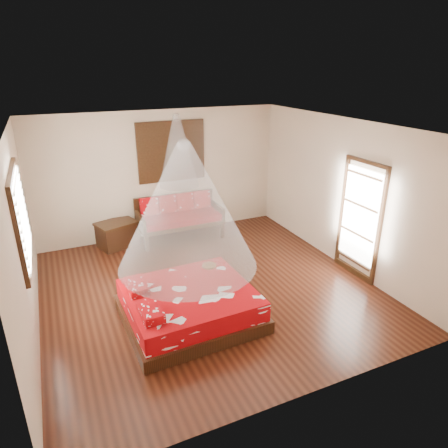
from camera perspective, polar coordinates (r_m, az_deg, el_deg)
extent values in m
cube|color=black|center=(7.15, -2.26, -9.20)|extent=(5.50, 5.50, 0.02)
cube|color=silver|center=(6.19, -2.65, 13.77)|extent=(5.50, 5.50, 0.02)
cube|color=beige|center=(6.16, -27.02, -2.40)|extent=(0.02, 5.50, 2.80)
cube|color=beige|center=(7.93, 16.45, 4.25)|extent=(0.02, 5.50, 2.80)
cube|color=beige|center=(9.05, -9.04, 7.00)|extent=(5.50, 0.02, 2.80)
cube|color=beige|center=(4.35, 11.52, -10.24)|extent=(5.50, 0.02, 2.80)
cube|color=black|center=(6.34, -4.86, -12.60)|extent=(2.00, 1.82, 0.20)
cube|color=#A9050B|center=(6.20, -4.94, -10.69)|extent=(1.90, 1.72, 0.30)
cube|color=#A9050B|center=(5.62, -10.46, -12.24)|extent=(0.29, 0.52, 0.13)
cube|color=#A9050B|center=(6.23, -12.39, -8.71)|extent=(0.29, 0.52, 0.13)
cube|color=black|center=(8.55, -11.02, -2.49)|extent=(0.08, 0.08, 0.42)
cube|color=black|center=(9.05, -0.29, -0.66)|extent=(0.08, 0.08, 0.42)
cube|color=black|center=(9.19, -12.08, -0.82)|extent=(0.08, 0.08, 0.42)
cube|color=black|center=(9.66, -1.99, 0.81)|extent=(0.08, 0.08, 0.42)
cube|color=black|center=(9.01, -6.27, 0.25)|extent=(1.86, 0.83, 0.08)
cube|color=maroon|center=(8.97, -6.30, 0.91)|extent=(1.80, 0.77, 0.14)
cube|color=black|center=(9.25, -7.08, 2.70)|extent=(1.86, 0.06, 0.55)
cube|color=black|center=(8.74, -11.86, 0.34)|extent=(0.06, 0.83, 0.30)
cube|color=black|center=(9.24, -1.07, 2.01)|extent=(0.06, 0.83, 0.30)
cube|color=#A9050B|center=(8.96, -10.65, 2.44)|extent=(0.39, 0.20, 0.41)
cube|color=#A9050B|center=(9.05, -8.12, 2.81)|extent=(0.39, 0.20, 0.41)
cube|color=#A9050B|center=(9.17, -5.64, 3.17)|extent=(0.39, 0.20, 0.41)
cube|color=#A9050B|center=(9.30, -3.23, 3.52)|extent=(0.39, 0.20, 0.41)
cube|color=black|center=(8.91, -14.99, -1.55)|extent=(0.89, 0.75, 0.50)
cube|color=black|center=(8.81, -15.17, 0.09)|extent=(0.94, 0.81, 0.05)
cube|color=black|center=(8.96, -7.53, 10.24)|extent=(1.52, 0.06, 1.32)
cube|color=black|center=(8.95, -7.52, 10.23)|extent=(1.35, 0.04, 1.10)
cube|color=black|center=(6.24, -27.09, 0.87)|extent=(0.08, 1.74, 1.34)
cube|color=silver|center=(6.23, -26.73, 0.93)|extent=(0.04, 1.54, 1.10)
cube|color=black|center=(7.60, 18.81, 0.40)|extent=(0.08, 1.02, 2.16)
cube|color=white|center=(7.55, 18.78, 1.08)|extent=(0.03, 0.82, 1.70)
cylinder|color=brown|center=(6.78, -2.14, -5.95)|extent=(0.24, 0.24, 0.03)
cone|color=white|center=(5.54, -5.44, 2.49)|extent=(2.01, 2.01, 1.80)
cone|color=white|center=(8.50, -6.62, 10.34)|extent=(0.85, 0.85, 1.50)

